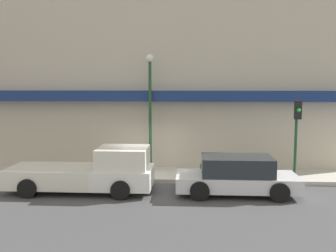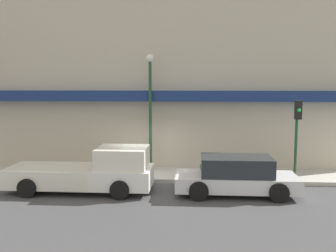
{
  "view_description": "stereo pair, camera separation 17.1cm",
  "coord_description": "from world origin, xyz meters",
  "px_view_note": "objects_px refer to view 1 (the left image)",
  "views": [
    {
      "loc": [
        1.8,
        -15.62,
        4.26
      ],
      "look_at": [
        0.79,
        0.97,
        2.37
      ],
      "focal_mm": 40.0,
      "sensor_mm": 36.0,
      "label": 1
    },
    {
      "loc": [
        1.97,
        -15.61,
        4.26
      ],
      "look_at": [
        0.79,
        0.97,
        2.37
      ],
      "focal_mm": 40.0,
      "sensor_mm": 36.0,
      "label": 2
    }
  ],
  "objects_px": {
    "parked_car": "(237,176)",
    "street_lamp": "(150,98)",
    "pickup_truck": "(91,172)",
    "traffic_light": "(297,125)",
    "fire_hydrant": "(202,170)"
  },
  "relations": [
    {
      "from": "parked_car",
      "to": "street_lamp",
      "type": "distance_m",
      "value": 5.56
    },
    {
      "from": "parked_car",
      "to": "pickup_truck",
      "type": "bearing_deg",
      "value": 179.08
    },
    {
      "from": "parked_car",
      "to": "street_lamp",
      "type": "bearing_deg",
      "value": 139.43
    },
    {
      "from": "traffic_light",
      "to": "pickup_truck",
      "type": "bearing_deg",
      "value": -166.4
    },
    {
      "from": "pickup_truck",
      "to": "fire_hydrant",
      "type": "xyz_separation_m",
      "value": [
        4.43,
        1.97,
        -0.3
      ]
    },
    {
      "from": "pickup_truck",
      "to": "traffic_light",
      "type": "distance_m",
      "value": 8.89
    },
    {
      "from": "street_lamp",
      "to": "fire_hydrant",
      "type": "bearing_deg",
      "value": -24.12
    },
    {
      "from": "street_lamp",
      "to": "traffic_light",
      "type": "relative_size",
      "value": 1.61
    },
    {
      "from": "fire_hydrant",
      "to": "street_lamp",
      "type": "xyz_separation_m",
      "value": [
        -2.4,
        1.07,
        3.1
      ]
    },
    {
      "from": "parked_car",
      "to": "fire_hydrant",
      "type": "height_order",
      "value": "parked_car"
    },
    {
      "from": "fire_hydrant",
      "to": "traffic_light",
      "type": "xyz_separation_m",
      "value": [
        4.06,
        0.08,
        2.02
      ]
    },
    {
      "from": "pickup_truck",
      "to": "fire_hydrant",
      "type": "distance_m",
      "value": 4.85
    },
    {
      "from": "pickup_truck",
      "to": "fire_hydrant",
      "type": "bearing_deg",
      "value": 22.54
    },
    {
      "from": "parked_car",
      "to": "traffic_light",
      "type": "xyz_separation_m",
      "value": [
        2.78,
        2.05,
        1.78
      ]
    },
    {
      "from": "pickup_truck",
      "to": "street_lamp",
      "type": "height_order",
      "value": "street_lamp"
    }
  ]
}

